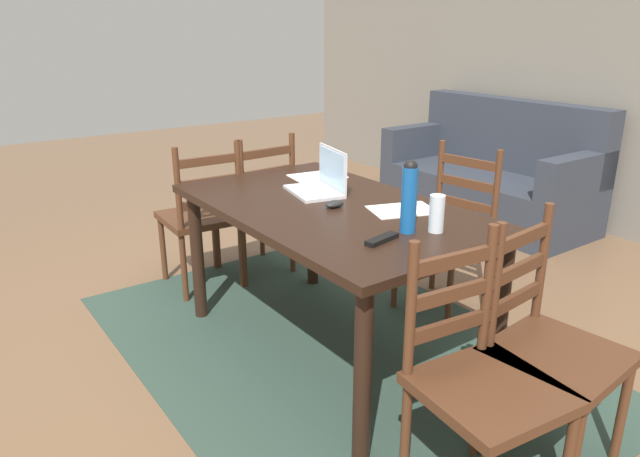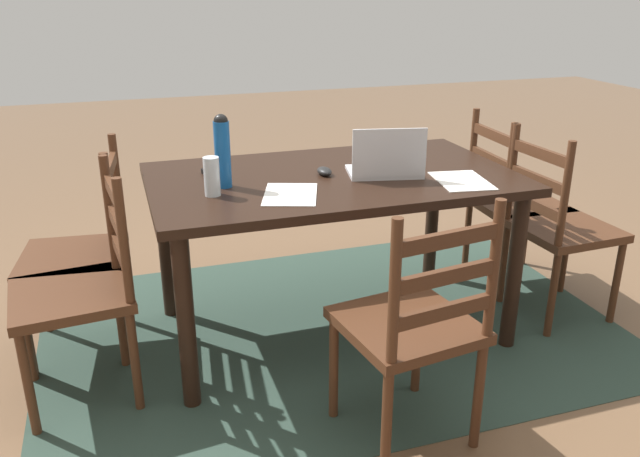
{
  "view_description": "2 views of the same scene",
  "coord_description": "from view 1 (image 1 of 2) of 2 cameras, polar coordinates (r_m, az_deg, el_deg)",
  "views": [
    {
      "loc": [
        2.15,
        -1.61,
        1.6
      ],
      "look_at": [
        -0.03,
        -0.05,
        0.66
      ],
      "focal_mm": 32.93,
      "sensor_mm": 36.0,
      "label": 1
    },
    {
      "loc": [
        0.92,
        2.62,
        1.59
      ],
      "look_at": [
        0.08,
        0.07,
        0.55
      ],
      "focal_mm": 36.31,
      "sensor_mm": 36.0,
      "label": 2
    }
  ],
  "objects": [
    {
      "name": "chair_left_far",
      "position": [
        3.88,
        -6.3,
        2.12
      ],
      "size": [
        0.46,
        0.46,
        0.95
      ],
      "color": "#4C2B19",
      "rests_on": "ground"
    },
    {
      "name": "laptop",
      "position": [
        3.02,
        0.19,
        4.61
      ],
      "size": [
        0.36,
        0.28,
        0.23
      ],
      "color": "silver",
      "rests_on": "dining_table"
    },
    {
      "name": "paper_stack_right",
      "position": [
        2.76,
        8.01,
        1.8
      ],
      "size": [
        0.3,
        0.35,
        0.0
      ],
      "primitive_type": "cube",
      "rotation": [
        0.0,
        0.0,
        -0.33
      ],
      "color": "white",
      "rests_on": "dining_table"
    },
    {
      "name": "chair_left_near",
      "position": [
        3.72,
        -11.43,
        1.08
      ],
      "size": [
        0.46,
        0.46,
        0.95
      ],
      "color": "#4C2B19",
      "rests_on": "ground"
    },
    {
      "name": "water_bottle",
      "position": [
        2.42,
        8.66,
        3.2
      ],
      "size": [
        0.07,
        0.07,
        0.31
      ],
      "color": "#145199",
      "rests_on": "dining_table"
    },
    {
      "name": "chair_right_far",
      "position": [
        2.37,
        21.23,
        -10.81
      ],
      "size": [
        0.48,
        0.48,
        0.95
      ],
      "color": "#4C2B19",
      "rests_on": "ground"
    },
    {
      "name": "chair_far_head",
      "position": [
        3.46,
        12.34,
        -0.38
      ],
      "size": [
        0.5,
        0.5,
        0.95
      ],
      "color": "#4C2B19",
      "rests_on": "ground"
    },
    {
      "name": "dining_table",
      "position": [
        2.84,
        1.12,
        0.45
      ],
      "size": [
        1.61,
        0.95,
        0.78
      ],
      "color": "black",
      "rests_on": "ground"
    },
    {
      "name": "chair_right_near",
      "position": [
        2.11,
        15.41,
        -14.18
      ],
      "size": [
        0.49,
        0.49,
        0.95
      ],
      "color": "#4C2B19",
      "rests_on": "ground"
    },
    {
      "name": "computer_mouse",
      "position": [
        2.77,
        1.42,
        2.4
      ],
      "size": [
        0.06,
        0.1,
        0.03
      ],
      "primitive_type": "ellipsoid",
      "rotation": [
        0.0,
        0.0,
        0.01
      ],
      "color": "black",
      "rests_on": "dining_table"
    },
    {
      "name": "ground_plane",
      "position": [
        3.13,
        1.04,
        -11.5
      ],
      "size": [
        14.0,
        14.0,
        0.0
      ],
      "primitive_type": "plane",
      "color": "brown"
    },
    {
      "name": "tv_remote",
      "position": [
        2.35,
        6.04,
        -1.04
      ],
      "size": [
        0.08,
        0.18,
        0.02
      ],
      "primitive_type": "cube",
      "rotation": [
        0.0,
        0.0,
        0.19
      ],
      "color": "black",
      "rests_on": "dining_table"
    },
    {
      "name": "couch",
      "position": [
        5.27,
        16.29,
        4.82
      ],
      "size": [
        1.8,
        0.8,
        1.0
      ],
      "color": "#2D333D",
      "rests_on": "ground"
    },
    {
      "name": "drinking_glass",
      "position": [
        2.47,
        11.27,
        1.43
      ],
      "size": [
        0.06,
        0.06,
        0.16
      ],
      "primitive_type": "cylinder",
      "color": "silver",
      "rests_on": "dining_table"
    },
    {
      "name": "area_rug",
      "position": [
        3.13,
        1.04,
        -11.45
      ],
      "size": [
        2.7,
        1.83,
        0.01
      ],
      "primitive_type": "cube",
      "color": "#2D4238",
      "rests_on": "ground"
    },
    {
      "name": "paper_stack_left",
      "position": [
        3.35,
        -0.28,
        5.1
      ],
      "size": [
        0.25,
        0.33,
        0.0
      ],
      "primitive_type": "cube",
      "rotation": [
        0.0,
        0.0,
        -0.16
      ],
      "color": "white",
      "rests_on": "dining_table"
    }
  ]
}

